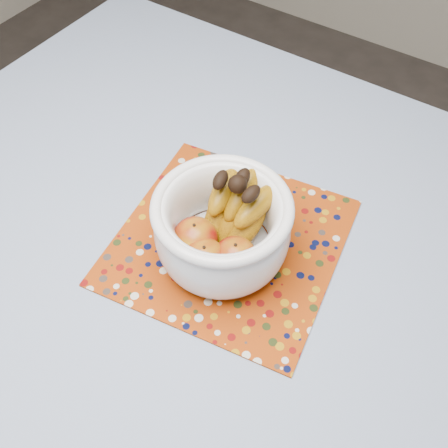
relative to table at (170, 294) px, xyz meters
name	(u,v)px	position (x,y,z in m)	size (l,w,h in m)	color
table	(170,294)	(0.00, 0.00, 0.00)	(1.20, 1.20, 0.75)	brown
tablecloth	(166,270)	(0.00, 0.00, 0.08)	(1.32, 1.32, 0.01)	#667EAA
placemat	(229,241)	(0.06, 0.10, 0.09)	(0.37, 0.37, 0.00)	#983408
fruit_bowl	(225,225)	(0.07, 0.08, 0.17)	(0.22, 0.23, 0.16)	white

